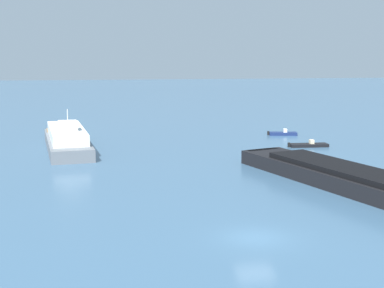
% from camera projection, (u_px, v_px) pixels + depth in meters
% --- Properties ---
extents(ground_plane, '(400.00, 400.00, 0.00)m').
position_uv_depth(ground_plane, '(256.00, 238.00, 37.19)').
color(ground_plane, '#3D607F').
extents(fishing_skiff, '(4.28, 2.07, 0.91)m').
position_uv_depth(fishing_skiff, '(283.00, 133.00, 81.78)').
color(fishing_skiff, navy).
rests_on(fishing_skiff, ground).
extents(white_riverboat, '(7.26, 18.76, 5.23)m').
position_uv_depth(white_riverboat, '(67.00, 139.00, 69.57)').
color(white_riverboat, slate).
rests_on(white_riverboat, ground).
extents(small_motorboat, '(5.14, 1.64, 0.88)m').
position_uv_depth(small_motorboat, '(309.00, 145.00, 72.03)').
color(small_motorboat, black).
rests_on(small_motorboat, ground).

